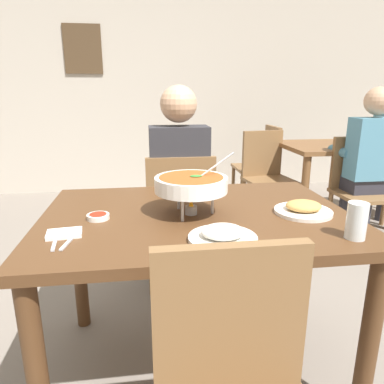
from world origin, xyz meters
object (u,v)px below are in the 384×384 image
at_px(chair_diner_main, 180,214).
at_px(sauce_dish, 98,216).
at_px(diner_main, 179,177).
at_px(chair_bg_right, 263,161).
at_px(chair_bg_left, 359,184).
at_px(curry_bowl, 191,184).
at_px(appetizer_plate, 303,209).
at_px(patron_bg_left, 368,157).
at_px(drink_glass, 356,223).
at_px(dining_table_far, 334,159).
at_px(rice_plate, 223,235).
at_px(chair_bg_corner, 266,172).
at_px(dining_table_main, 197,237).

bearing_deg(chair_diner_main, sauce_dish, -117.91).
bearing_deg(diner_main, chair_bg_right, 55.74).
bearing_deg(chair_bg_left, diner_main, -161.50).
relative_size(diner_main, curry_bowl, 3.94).
bearing_deg(sauce_dish, chair_diner_main, 62.09).
xyz_separation_m(diner_main, appetizer_plate, (0.44, -0.84, 0.05)).
relative_size(chair_diner_main, chair_bg_right, 1.00).
bearing_deg(patron_bg_left, diner_main, -162.69).
distance_m(drink_glass, patron_bg_left, 1.98).
height_order(dining_table_far, chair_bg_left, chair_bg_left).
height_order(chair_diner_main, chair_bg_right, same).
bearing_deg(rice_plate, chair_bg_corner, 66.91).
relative_size(dining_table_far, chair_bg_corner, 1.11).
distance_m(dining_table_main, appetizer_plate, 0.47).
distance_m(chair_bg_right, chair_bg_corner, 0.55).
bearing_deg(diner_main, appetizer_plate, -62.15).
distance_m(dining_table_far, chair_bg_right, 0.80).
bearing_deg(rice_plate, patron_bg_left, 44.95).
relative_size(appetizer_plate, chair_bg_left, 0.27).
xyz_separation_m(rice_plate, chair_bg_right, (1.07, 2.72, -0.28)).
bearing_deg(curry_bowl, chair_bg_right, 64.81).
distance_m(rice_plate, chair_bg_right, 2.93).
relative_size(diner_main, chair_bg_corner, 1.46).
xyz_separation_m(curry_bowl, chair_bg_left, (1.63, 1.33, -0.39)).
bearing_deg(chair_bg_left, sauce_dish, -146.42).
xyz_separation_m(appetizer_plate, patron_bg_left, (1.19, 1.35, -0.05)).
xyz_separation_m(sauce_dish, drink_glass, (0.91, -0.32, 0.05)).
height_order(drink_glass, patron_bg_left, patron_bg_left).
bearing_deg(diner_main, chair_bg_corner, 48.57).
bearing_deg(dining_table_main, rice_plate, -81.24).
relative_size(rice_plate, sauce_dish, 2.67).
height_order(sauce_dish, patron_bg_left, patron_bg_left).
xyz_separation_m(dining_table_main, sauce_dish, (-0.41, -0.02, 0.12)).
xyz_separation_m(curry_bowl, sauce_dish, (-0.38, -0.01, -0.12)).
bearing_deg(dining_table_far, chair_bg_corner, 174.62).
relative_size(appetizer_plate, dining_table_far, 0.24).
bearing_deg(rice_plate, appetizer_plate, 30.35).
xyz_separation_m(sauce_dish, chair_bg_right, (1.52, 2.44, -0.28)).
height_order(appetizer_plate, chair_bg_right, chair_bg_right).
relative_size(drink_glass, chair_bg_right, 0.14).
height_order(drink_glass, dining_table_far, drink_glass).
bearing_deg(chair_diner_main, drink_glass, -64.87).
relative_size(appetizer_plate, patron_bg_left, 0.18).
xyz_separation_m(curry_bowl, chair_bg_right, (1.14, 2.43, -0.39)).
bearing_deg(chair_bg_left, curry_bowl, -140.87).
relative_size(chair_bg_left, chair_bg_corner, 1.00).
relative_size(curry_bowl, chair_bg_right, 0.37).
bearing_deg(drink_glass, chair_bg_left, 56.46).
bearing_deg(rice_plate, dining_table_main, 98.76).
height_order(sauce_dish, chair_bg_right, chair_bg_right).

